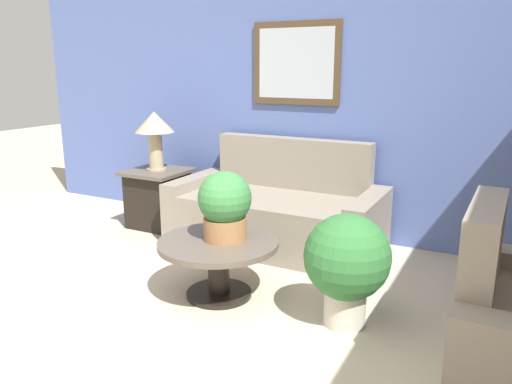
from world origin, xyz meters
name	(u,v)px	position (x,y,z in m)	size (l,w,h in m)	color
ground_plane	(125,383)	(0.00, 0.00, 0.00)	(20.00, 20.00, 0.00)	#BCAD93
wall_back	(321,100)	(-0.01, 2.80, 1.31)	(7.02, 0.09, 2.60)	#5166A8
couch_main	(277,213)	(-0.21, 2.29, 0.30)	(1.91, 0.93, 0.96)	gray
coffee_table	(218,256)	(-0.11, 1.12, 0.31)	(0.86, 0.86, 0.42)	black
side_table	(158,197)	(-1.54, 2.22, 0.30)	(0.58, 0.58, 0.59)	black
table_lamp	(155,128)	(-1.54, 2.22, 1.02)	(0.39, 0.39, 0.59)	tan
potted_plant_on_table	(225,205)	(-0.08, 1.17, 0.68)	(0.38, 0.38, 0.49)	#9E6B42
potted_plant_floor	(347,262)	(0.82, 1.14, 0.43)	(0.55, 0.55, 0.74)	beige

